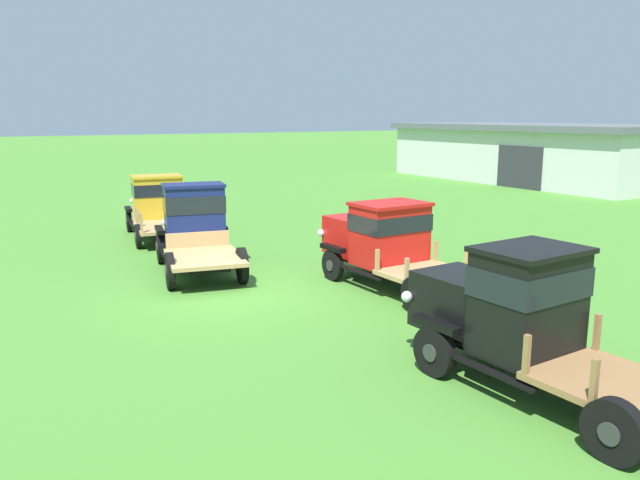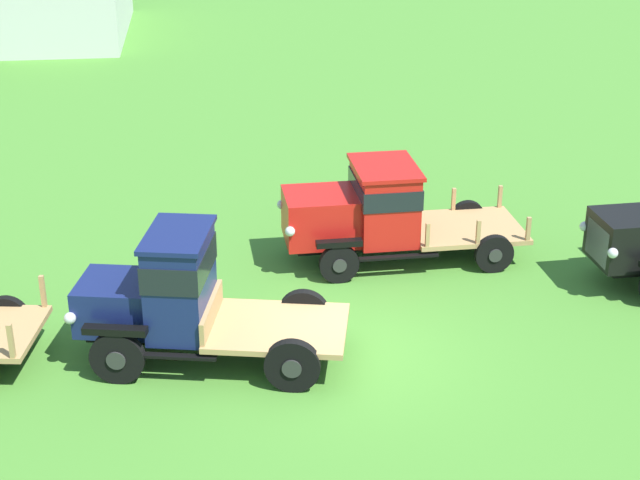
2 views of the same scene
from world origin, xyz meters
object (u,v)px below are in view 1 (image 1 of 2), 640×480
at_px(vintage_truck_midrow_center, 384,240).
at_px(vintage_truck_far_side, 517,314).
at_px(vintage_truck_foreground_near, 157,204).
at_px(farm_shed, 539,152).
at_px(vintage_truck_second_in_line, 195,226).

xyz_separation_m(vintage_truck_midrow_center, vintage_truck_far_side, (5.89, -1.79, 0.04)).
bearing_deg(vintage_truck_foreground_near, vintage_truck_midrow_center, 17.84).
relative_size(vintage_truck_midrow_center, vintage_truck_far_side, 1.01).
relative_size(farm_shed, vintage_truck_second_in_line, 3.79).
height_order(vintage_truck_foreground_near, vintage_truck_second_in_line, vintage_truck_second_in_line).
bearing_deg(vintage_truck_midrow_center, vintage_truck_second_in_line, -138.02).
bearing_deg(vintage_truck_foreground_near, farm_shed, 102.67).
distance_m(vintage_truck_foreground_near, vintage_truck_second_in_line, 5.45).
relative_size(farm_shed, vintage_truck_midrow_center, 3.59).
height_order(farm_shed, vintage_truck_foreground_near, farm_shed).
height_order(farm_shed, vintage_truck_midrow_center, farm_shed).
bearing_deg(vintage_truck_midrow_center, vintage_truck_far_side, -16.88).
height_order(vintage_truck_second_in_line, vintage_truck_far_side, vintage_truck_second_in_line).
xyz_separation_m(farm_shed, vintage_truck_midrow_center, (15.34, -23.56, -0.70)).
distance_m(vintage_truck_second_in_line, vintage_truck_midrow_center, 5.30).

